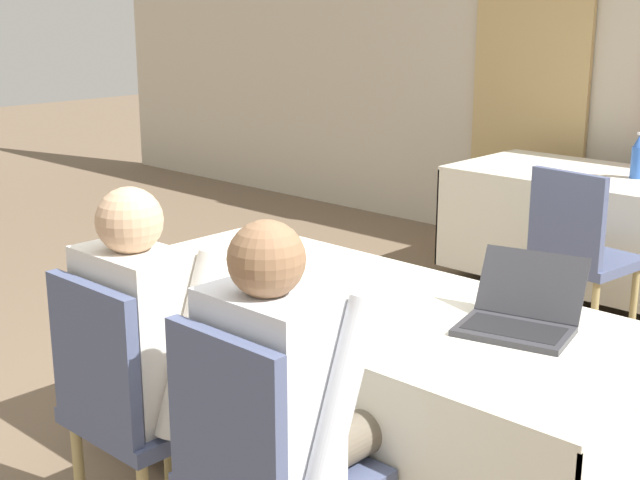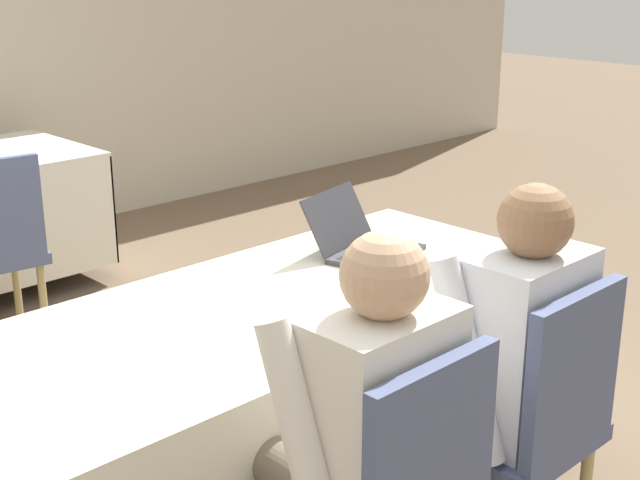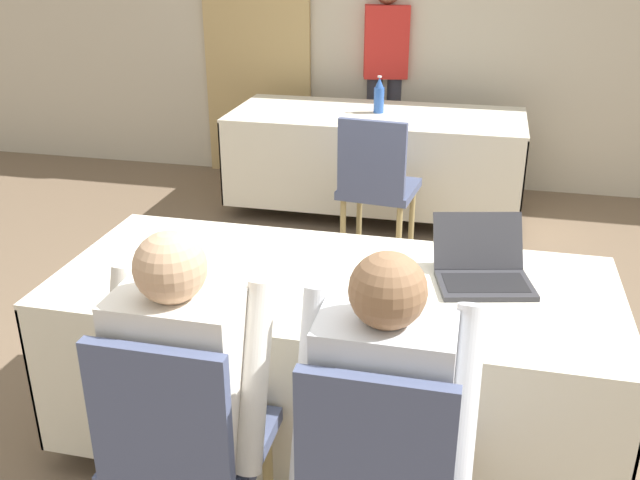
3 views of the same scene
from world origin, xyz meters
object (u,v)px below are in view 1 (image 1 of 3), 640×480
Objects in this scene: chair_near_right at (263,468)px; chair_near_left at (133,401)px; cell_phone at (309,328)px; person_white_shirt at (290,400)px; water_bottle at (638,158)px; person_checkered_shirt at (158,344)px; chair_far_spare at (579,250)px; laptop at (519,317)px.

chair_near_left is at bearing 0.00° from chair_near_right.
chair_near_left is at bearing -119.82° from cell_phone.
water_bottle is at bearing -80.71° from person_white_shirt.
person_white_shirt is at bearing -169.85° from chair_near_left.
person_checkered_shirt reaches higher than water_bottle.
chair_near_left is at bearing 10.15° from person_white_shirt.
chair_near_left is at bearing 90.00° from person_checkered_shirt.
person_checkered_shirt is at bearing -90.00° from chair_near_left.
chair_near_right is at bearing -80.99° from water_bottle.
chair_near_left is 0.78× the size of person_white_shirt.
chair_far_spare is (-0.41, 2.51, 0.00)m from chair_near_right.
person_white_shirt is (0.00, 0.10, 0.16)m from chair_near_right.
person_checkered_shirt is (-0.18, -2.40, 0.16)m from chair_far_spare.
water_bottle reaches higher than laptop.
water_bottle reaches higher than chair_near_right.
laptop is at bearing -133.93° from chair_near_left.
chair_far_spare is at bearing -94.06° from chair_near_left.
person_white_shirt is (0.54, -3.29, -0.17)m from water_bottle.
person_white_shirt reaches higher than chair_far_spare.
cell_phone is 0.17× the size of chair_far_spare.
water_bottle is at bearing -90.75° from chair_near_left.
cell_phone is at bearing -131.05° from chair_near_left.
chair_near_right is at bearing 105.55° from chair_far_spare.
person_white_shirt reaches higher than cell_phone.
person_checkered_shirt is 1.00× the size of person_white_shirt.
water_bottle is 3.41m from chair_near_left.
chair_near_left is (-0.82, -0.85, -0.26)m from laptop.
chair_far_spare is 0.78× the size of person_checkered_shirt.
person_checkered_shirt and person_white_shirt have the same top height.
water_bottle is at bearing -80.99° from chair_near_right.
person_checkered_shirt reaches higher than laptop.
water_bottle is 3.30m from person_checkered_shirt.
laptop is 1.21m from chair_near_left.
person_white_shirt reaches higher than chair_near_right.
person_checkered_shirt is at bearing -90.77° from water_bottle.
person_white_shirt is at bearing -121.39° from laptop.
cell_phone is 0.59× the size of water_bottle.
laptop is 2.61× the size of cell_phone.
laptop is 1.54× the size of water_bottle.
water_bottle is 0.28× the size of chair_near_left.
cell_phone is 0.13× the size of person_checkered_shirt.
laptop is at bearing -137.66° from person_checkered_shirt.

